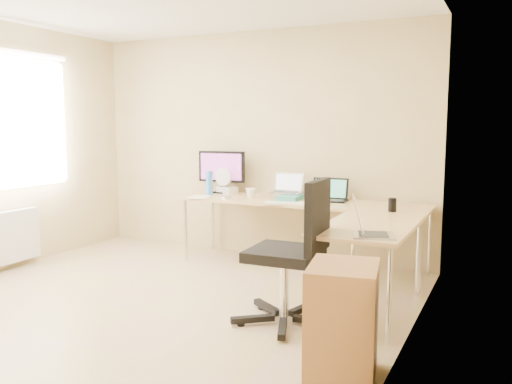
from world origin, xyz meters
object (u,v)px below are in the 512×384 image
at_px(monitor, 222,172).
at_px(laptop_return, 374,221).
at_px(office_chair, 284,260).
at_px(laptop_black, 328,190).
at_px(desk_return, 368,268).
at_px(keyboard, 284,203).
at_px(desk_fan, 225,181).
at_px(cabinet, 342,321).
at_px(laptop_center, 286,184).
at_px(mug, 251,193).
at_px(desk_main, 301,235).
at_px(water_bottle, 209,183).

distance_m(monitor, laptop_return, 2.76).
bearing_deg(office_chair, monitor, 129.06).
bearing_deg(laptop_black, office_chair, -88.30).
bearing_deg(desk_return, keyboard, 146.20).
bearing_deg(desk_fan, cabinet, -41.23).
xyz_separation_m(laptop_black, keyboard, (-0.33, -0.40, -0.11)).
relative_size(keyboard, cabinet, 0.58).
distance_m(desk_fan, cabinet, 3.29).
height_order(laptop_center, mug, laptop_center).
xyz_separation_m(desk_main, desk_fan, (-1.04, 0.20, 0.50)).
relative_size(laptop_black, laptop_return, 1.10).
xyz_separation_m(laptop_center, water_bottle, (-0.89, -0.14, -0.02)).
distance_m(laptop_black, mug, 0.86).
bearing_deg(laptop_center, laptop_return, -51.17).
xyz_separation_m(laptop_center, desk_fan, (-0.81, 0.08, -0.02)).
height_order(desk_return, cabinet, desk_return).
relative_size(keyboard, desk_fan, 1.47).
height_order(desk_main, desk_return, same).
relative_size(water_bottle, office_chair, 0.24).
height_order(desk_main, cabinet, desk_main).
relative_size(desk_fan, laptop_return, 0.78).
relative_size(desk_return, monitor, 2.24).
bearing_deg(laptop_center, cabinet, -61.58).
relative_size(desk_return, keyboard, 3.24).
height_order(desk_main, laptop_return, laptop_return).
bearing_deg(desk_fan, office_chair, -42.35).
bearing_deg(monitor, laptop_return, -41.10).
relative_size(laptop_center, office_chair, 0.29).
xyz_separation_m(desk_fan, laptop_return, (2.16, -1.66, -0.02)).
relative_size(keyboard, mug, 3.55).
xyz_separation_m(desk_main, cabinet, (1.13, -2.23, -0.01)).
relative_size(laptop_black, office_chair, 0.33).
xyz_separation_m(mug, office_chair, (1.04, -1.50, -0.28)).
relative_size(laptop_center, mug, 2.97).
bearing_deg(laptop_black, desk_return, -61.95).
bearing_deg(desk_main, keyboard, -104.05).
xyz_separation_m(desk_main, laptop_black, (0.26, 0.10, 0.49)).
height_order(monitor, water_bottle, monitor).
bearing_deg(laptop_black, laptop_center, 171.93).
distance_m(desk_main, keyboard, 0.48).
xyz_separation_m(desk_main, laptop_center, (-0.23, 0.12, 0.52)).
bearing_deg(mug, monitor, 154.79).
bearing_deg(desk_return, laptop_return, -73.02).
bearing_deg(office_chair, keyboard, 110.54).
bearing_deg(desk_return, desk_fan, 149.25).
bearing_deg(office_chair, desk_main, 103.94).
bearing_deg(mug, laptop_center, 24.47).
xyz_separation_m(laptop_black, water_bottle, (-1.39, -0.12, 0.02)).
xyz_separation_m(desk_return, mug, (-1.56, 0.96, 0.42)).
xyz_separation_m(laptop_black, laptop_return, (0.85, -1.56, -0.00)).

